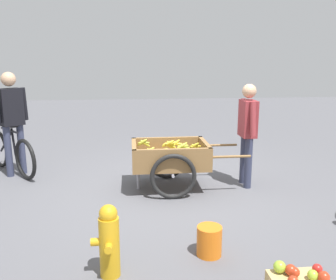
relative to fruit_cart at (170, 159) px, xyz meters
The scene contains 7 objects.
ground_plane 0.47m from the fruit_cart, 64.07° to the left, with size 24.00×24.00×0.00m, color #56565B.
fruit_cart is the anchor object (origin of this frame).
vendor_person 1.23m from the fruit_cart, behind, with size 0.21×0.60×1.53m.
bicycle 2.74m from the fruit_cart, 21.17° to the right, with size 1.12×1.30×0.85m.
cyclist_person 2.67m from the fruit_cart, 19.58° to the right, with size 0.42×0.41×1.68m.
fire_hydrant 2.31m from the fruit_cart, 70.33° to the left, with size 0.25×0.25×0.67m.
plastic_bucket 1.95m from the fruit_cart, 95.16° to the left, with size 0.25×0.25×0.30m, color orange.
Camera 1 is at (0.49, 4.97, 1.90)m, focal length 38.96 mm.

